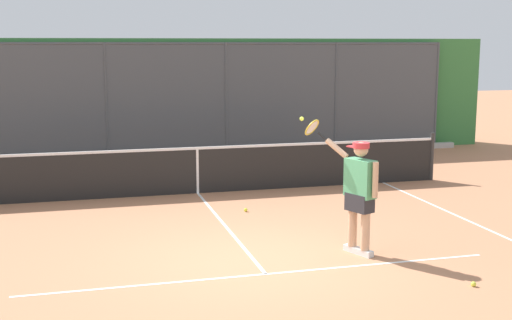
# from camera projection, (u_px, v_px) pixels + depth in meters

# --- Properties ---
(ground_plane) EXTENTS (60.00, 60.00, 0.00)m
(ground_plane) POSITION_uv_depth(u_px,v_px,m) (254.00, 260.00, 9.65)
(ground_plane) COLOR #B27551
(court_line_markings) EXTENTS (8.35, 9.38, 0.01)m
(court_line_markings) POSITION_uv_depth(u_px,v_px,m) (273.00, 282.00, 8.74)
(court_line_markings) COLOR white
(court_line_markings) RESTS_ON ground
(fence_backdrop) EXTENTS (18.79, 1.37, 3.17)m
(fence_backdrop) POSITION_uv_depth(u_px,v_px,m) (164.00, 98.00, 18.49)
(fence_backdrop) COLOR #474C51
(fence_backdrop) RESTS_ON ground
(tennis_net) EXTENTS (10.73, 0.09, 1.07)m
(tennis_net) POSITION_uv_depth(u_px,v_px,m) (197.00, 170.00, 13.88)
(tennis_net) COLOR #2D2D2D
(tennis_net) RESTS_ON ground
(tennis_player) EXTENTS (0.85, 1.20, 1.94)m
(tennis_player) POSITION_uv_depth(u_px,v_px,m) (359.00, 189.00, 9.80)
(tennis_player) COLOR silver
(tennis_player) RESTS_ON ground
(tennis_ball_near_baseline) EXTENTS (0.07, 0.07, 0.07)m
(tennis_ball_near_baseline) POSITION_uv_depth(u_px,v_px,m) (474.00, 284.00, 8.60)
(tennis_ball_near_baseline) COLOR #D6E042
(tennis_ball_near_baseline) RESTS_ON ground
(tennis_ball_mid_court) EXTENTS (0.07, 0.07, 0.07)m
(tennis_ball_mid_court) POSITION_uv_depth(u_px,v_px,m) (246.00, 210.00, 12.43)
(tennis_ball_mid_court) COLOR #CCDB33
(tennis_ball_mid_court) RESTS_ON ground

